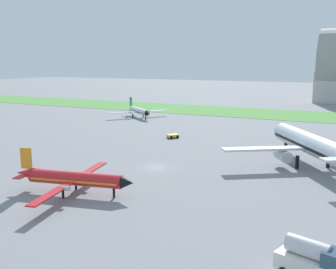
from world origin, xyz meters
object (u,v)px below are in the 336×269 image
(baggage_cart_midfield, at_px, (173,136))
(fuel_truck_by_runway, at_px, (318,262))
(airplane_foreground_turboprop, at_px, (73,178))
(airplane_midfield_jet, at_px, (311,144))
(airplane_taxiing_turboprop, at_px, (139,111))

(baggage_cart_midfield, relative_size, fuel_truck_by_runway, 0.43)
(airplane_foreground_turboprop, xyz_separation_m, fuel_truck_by_runway, (31.87, -8.09, -0.62))
(airplane_midfield_jet, height_order, baggage_cart_midfield, airplane_midfield_jet)
(baggage_cart_midfield, distance_m, fuel_truck_by_runway, 62.41)
(airplane_midfield_jet, relative_size, airplane_foreground_turboprop, 1.34)
(airplane_foreground_turboprop, bearing_deg, airplane_taxiing_turboprop, 101.75)
(baggage_cart_midfield, bearing_deg, airplane_foreground_turboprop, -137.11)
(airplane_taxiing_turboprop, relative_size, baggage_cart_midfield, 5.62)
(airplane_taxiing_turboprop, relative_size, fuel_truck_by_runway, 2.40)
(fuel_truck_by_runway, bearing_deg, baggage_cart_midfield, 143.82)
(baggage_cart_midfield, bearing_deg, fuel_truck_by_runway, -107.79)
(airplane_foreground_turboprop, relative_size, fuel_truck_by_runway, 2.87)
(airplane_taxiing_turboprop, relative_size, airplane_foreground_turboprop, 0.84)
(airplane_taxiing_turboprop, height_order, airplane_foreground_turboprop, airplane_foreground_turboprop)
(airplane_midfield_jet, xyz_separation_m, baggage_cart_midfield, (-31.99, 12.69, -3.30))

